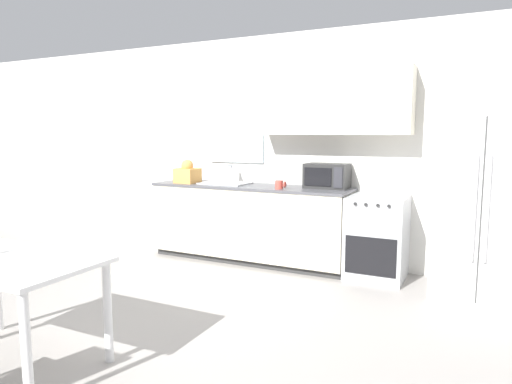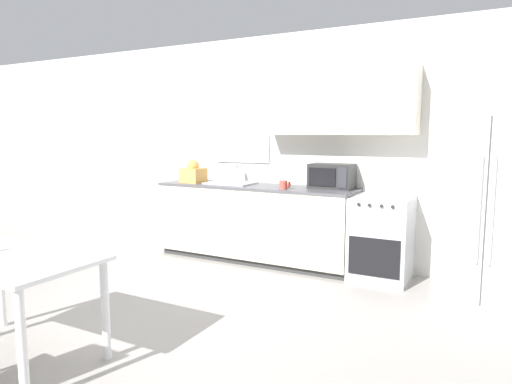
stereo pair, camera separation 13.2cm
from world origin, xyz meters
The scene contains 10 objects.
ground_plane centered at (0.00, 0.00, 0.00)m, with size 12.00×12.00×0.00m, color gray.
wall_back centered at (0.09, 2.35, 1.44)m, with size 12.00×0.38×2.70m.
kitchen_counter centered at (-0.36, 2.04, 0.46)m, with size 2.43×0.64×0.92m.
oven_range centered at (1.15, 2.05, 0.44)m, with size 0.59×0.62×0.88m.
refrigerator centered at (2.11, 1.98, 0.85)m, with size 0.81×0.78×1.71m.
kitchen_sink centered at (-0.70, 2.05, 0.93)m, with size 0.57×0.41×0.23m.
microwave centered at (0.55, 2.17, 1.06)m, with size 0.48×0.31×0.28m.
coffee_mug centered at (0.10, 1.86, 0.97)m, with size 0.12×0.09×0.09m.
grocery_bag_0 centered at (-1.18, 1.94, 1.04)m, with size 0.29×0.25×0.29m.
dining_table centered at (-0.66, -0.88, 0.62)m, with size 1.26×0.73×0.72m.
Camera 2 is at (2.20, -2.69, 1.52)m, focal length 32.00 mm.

